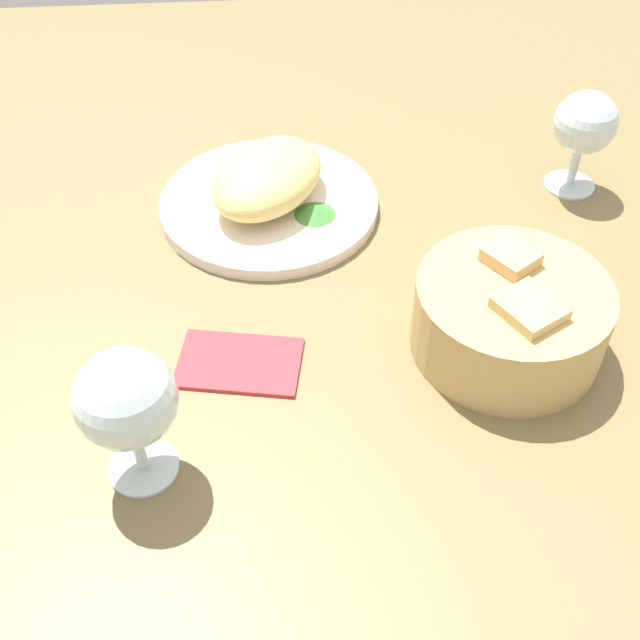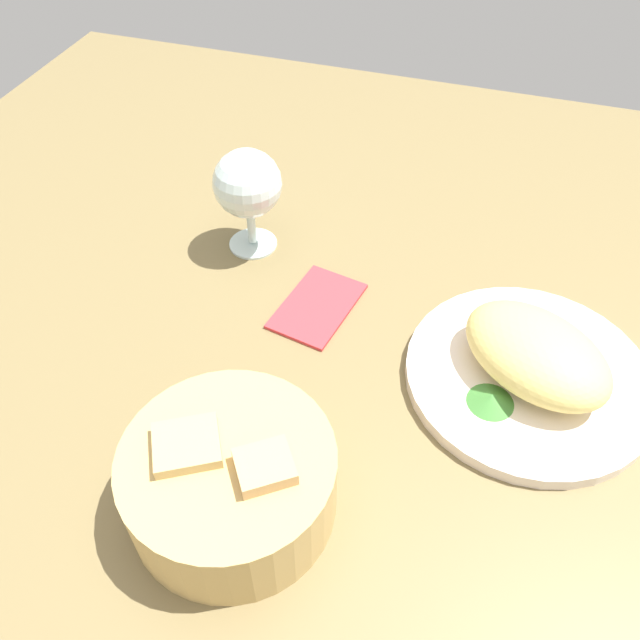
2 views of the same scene
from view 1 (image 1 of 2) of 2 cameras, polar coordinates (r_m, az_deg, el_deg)
ground_plane at (r=80.04cm, az=4.34°, el=1.03°), size 140.00×140.00×2.00cm
plate at (r=89.85cm, az=-3.62°, el=8.20°), size 24.00×24.00×1.40cm
omelette at (r=87.83cm, az=-3.73°, el=10.00°), size 18.21×16.76×5.51cm
lettuce_garnish at (r=86.64cm, az=-0.36°, el=7.79°), size 4.47×4.47×1.21cm
bread_basket at (r=73.87cm, az=13.30°, el=0.26°), size 17.30×17.30×8.54cm
wine_glass_near at (r=61.02cm, az=-13.54°, el=-5.66°), size 7.80×7.80×12.71cm
wine_glass_far at (r=93.77cm, az=18.20°, el=12.86°), size 6.88×6.88×11.70cm
folded_napkin at (r=73.12cm, az=-5.73°, el=-2.91°), size 8.92×12.11×0.80cm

